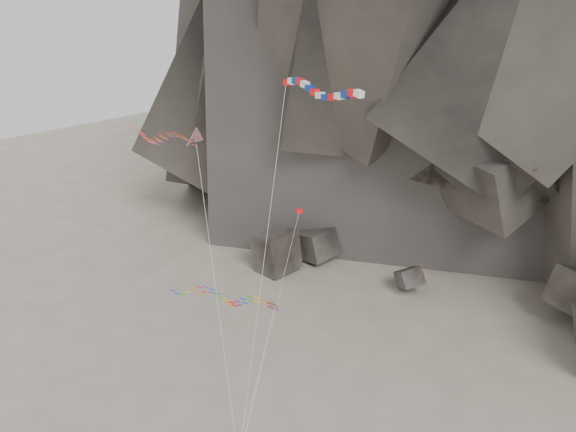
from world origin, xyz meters
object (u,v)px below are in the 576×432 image
Objects in this scene: delta_kite at (155,134)px; banner_kite at (318,93)px; pennant_kite at (289,253)px; parafoil_kite at (217,295)px.

delta_kite is 0.85× the size of banner_kite.
pennant_kite is (-4.71, 2.97, -13.97)m from banner_kite.
banner_kite is 15.04m from pennant_kite.
delta_kite reaches higher than pennant_kite.
banner_kite is 23.75m from parafoil_kite.
delta_kite is 19.70m from banner_kite.
banner_kite is at bearing -48.97° from pennant_kite.
delta_kite is 1.77× the size of parafoil_kite.
pennant_kite is at bearing 169.69° from banner_kite.
pennant_kite reaches higher than parafoil_kite.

